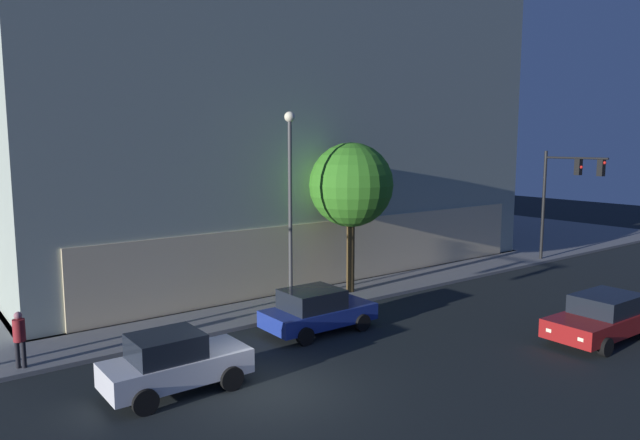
{
  "coord_description": "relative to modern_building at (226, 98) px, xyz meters",
  "views": [
    {
      "loc": [
        -8.42,
        -13.42,
        7.04
      ],
      "look_at": [
        5.36,
        4.79,
        4.01
      ],
      "focal_mm": 32.58,
      "sensor_mm": 36.0,
      "label": 1
    }
  ],
  "objects": [
    {
      "name": "ground_plane",
      "position": [
        -9.42,
        -20.02,
        -9.89
      ],
      "size": [
        120.0,
        120.0,
        0.0
      ],
      "primitive_type": "plane",
      "color": "black"
    },
    {
      "name": "sidewalk_corner",
      "position": [
        -9.42,
        15.31,
        -9.81
      ],
      "size": [
        80.0,
        60.0,
        0.15
      ],
      "primitive_type": "cube",
      "color": "slate",
      "rests_on": "ground"
    },
    {
      "name": "modern_building",
      "position": [
        0.0,
        0.0,
        0.0
      ],
      "size": [
        29.1,
        23.54,
        19.93
      ],
      "color": "#4C4C51",
      "rests_on": "ground"
    },
    {
      "name": "traffic_light_far_corner",
      "position": [
        13.36,
        -15.54,
        -5.17
      ],
      "size": [
        0.47,
        3.91,
        6.44
      ],
      "color": "black",
      "rests_on": "sidewalk_corner"
    },
    {
      "name": "street_lamp_sidewalk",
      "position": [
        -4.34,
        -13.55,
        -4.62
      ],
      "size": [
        0.44,
        0.44,
        8.17
      ],
      "color": "#414141",
      "rests_on": "sidewalk_corner"
    },
    {
      "name": "sidewalk_tree",
      "position": [
        -0.73,
        -13.18,
        -4.76
      ],
      "size": [
        3.86,
        3.86,
        6.93
      ],
      "color": "#4E3A1E",
      "rests_on": "sidewalk_corner"
    },
    {
      "name": "pedestrian_waiting",
      "position": [
        -14.85,
        -14.18,
        -8.68
      ],
      "size": [
        0.36,
        0.36,
        1.78
      ],
      "color": "black",
      "rests_on": "sidewalk_corner"
    },
    {
      "name": "car_white",
      "position": [
        -11.64,
        -18.4,
        -9.01
      ],
      "size": [
        4.1,
        1.97,
        1.75
      ],
      "color": "silver",
      "rests_on": "ground"
    },
    {
      "name": "car_blue",
      "position": [
        -5.21,
        -16.54,
        -9.06
      ],
      "size": [
        4.27,
        2.2,
        1.65
      ],
      "color": "navy",
      "rests_on": "ground"
    },
    {
      "name": "car_red",
      "position": [
        2.47,
        -23.46,
        -9.05
      ],
      "size": [
        4.71,
        2.23,
        1.63
      ],
      "color": "maroon",
      "rests_on": "ground"
    }
  ]
}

